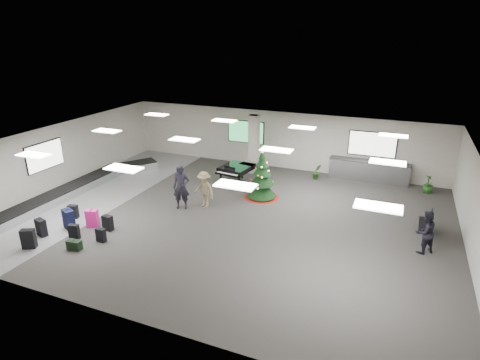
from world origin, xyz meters
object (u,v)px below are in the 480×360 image
at_px(traveler_a, 181,187).
at_px(traveler_bench, 425,232).
at_px(service_counter, 369,171).
at_px(christmas_tree, 262,181).
at_px(pink_suitcase, 92,218).
at_px(grand_piano, 236,169).
at_px(traveler_b, 204,189).
at_px(bench, 428,222).
at_px(potted_plant_right, 428,184).
at_px(baggage_carousel, 83,186).
at_px(potted_plant_left, 317,172).

bearing_deg(traveler_a, traveler_bench, -21.85).
distance_m(service_counter, christmas_tree, 6.10).
relative_size(pink_suitcase, grand_piano, 0.38).
distance_m(traveler_a, traveler_b, 1.01).
height_order(grand_piano, traveler_a, traveler_a).
xyz_separation_m(bench, potted_plant_right, (0.14, 4.56, -0.02)).
bearing_deg(bench, traveler_a, -169.31).
xyz_separation_m(pink_suitcase, bench, (12.35, 4.48, 0.11)).
relative_size(baggage_carousel, traveler_bench, 6.11).
height_order(baggage_carousel, traveler_a, traveler_a).
relative_size(pink_suitcase, traveler_a, 0.38).
distance_m(grand_piano, traveler_bench, 9.69).
height_order(baggage_carousel, potted_plant_left, potted_plant_left).
relative_size(christmas_tree, traveler_a, 1.20).
xyz_separation_m(service_counter, potted_plant_right, (2.84, -0.61, -0.10)).
xyz_separation_m(baggage_carousel, grand_piano, (6.51, 3.91, 0.51)).
xyz_separation_m(pink_suitcase, traveler_bench, (12.18, 2.89, 0.43)).
xyz_separation_m(traveler_a, potted_plant_right, (10.09, 6.11, -0.54)).
height_order(service_counter, potted_plant_left, service_counter).
bearing_deg(traveler_b, grand_piano, 105.31).
height_order(baggage_carousel, pink_suitcase, pink_suitcase).
distance_m(pink_suitcase, traveler_b, 4.77).
bearing_deg(traveler_b, potted_plant_right, 47.74).
relative_size(traveler_b, traveler_bench, 1.03).
distance_m(traveler_b, traveler_bench, 8.96).
distance_m(bench, traveler_bench, 1.63).
distance_m(baggage_carousel, traveler_b, 6.48).
relative_size(grand_piano, traveler_a, 0.98).
relative_size(baggage_carousel, service_counter, 2.40).
bearing_deg(service_counter, pink_suitcase, -135.03).
bearing_deg(pink_suitcase, christmas_tree, 27.77).
bearing_deg(service_counter, traveler_a, -137.20).
relative_size(christmas_tree, potted_plant_left, 2.87).
distance_m(traveler_a, traveler_bench, 9.78).
xyz_separation_m(service_counter, traveler_bench, (2.53, -6.75, 0.25)).
bearing_deg(grand_piano, service_counter, 32.07).
relative_size(bench, potted_plant_left, 1.61).
height_order(baggage_carousel, bench, bench).
bearing_deg(pink_suitcase, traveler_a, 32.38).
bearing_deg(traveler_b, potted_plant_left, 71.10).
bearing_deg(potted_plant_right, christmas_tree, -153.58).
bearing_deg(potted_plant_right, grand_piano, -166.40).
bearing_deg(grand_piano, traveler_bench, -15.90).
distance_m(pink_suitcase, potted_plant_left, 11.35).
bearing_deg(traveler_b, traveler_a, -130.13).
distance_m(christmas_tree, traveler_b, 2.80).
bearing_deg(potted_plant_left, service_counter, 17.07).
bearing_deg(potted_plant_left, christmas_tree, -118.49).
distance_m(service_counter, potted_plant_left, 2.67).
bearing_deg(pink_suitcase, potted_plant_left, 33.03).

